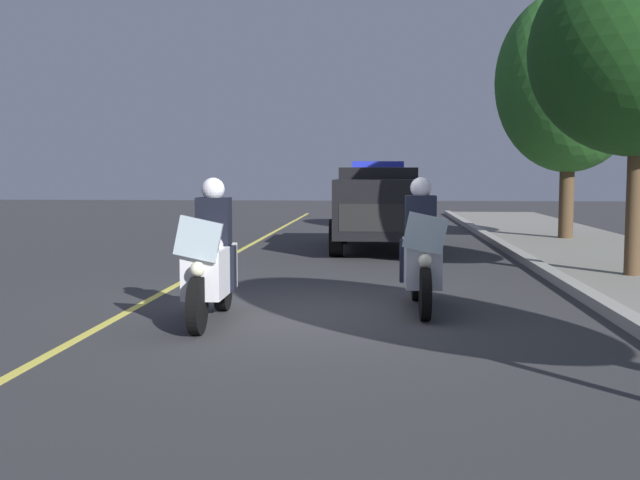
# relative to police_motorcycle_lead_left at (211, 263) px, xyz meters

# --- Properties ---
(ground_plane) EXTENTS (80.00, 80.00, 0.00)m
(ground_plane) POSITION_rel_police_motorcycle_lead_left_xyz_m (-0.76, 1.22, -0.70)
(ground_plane) COLOR #333335
(curb_strip) EXTENTS (48.00, 0.24, 0.15)m
(curb_strip) POSITION_rel_police_motorcycle_lead_left_xyz_m (-0.76, 4.89, -0.62)
(curb_strip) COLOR #9E9B93
(curb_strip) RESTS_ON ground
(lane_stripe_center) EXTENTS (48.00, 0.12, 0.01)m
(lane_stripe_center) POSITION_rel_police_motorcycle_lead_left_xyz_m (-0.76, -1.21, -0.70)
(lane_stripe_center) COLOR #E0D14C
(lane_stripe_center) RESTS_ON ground
(police_motorcycle_lead_left) EXTENTS (2.14, 0.57, 1.72)m
(police_motorcycle_lead_left) POSITION_rel_police_motorcycle_lead_left_xyz_m (0.00, 0.00, 0.00)
(police_motorcycle_lead_left) COLOR black
(police_motorcycle_lead_left) RESTS_ON ground
(police_motorcycle_lead_right) EXTENTS (2.14, 0.57, 1.72)m
(police_motorcycle_lead_right) POSITION_rel_police_motorcycle_lead_left_xyz_m (-1.02, 2.54, 0.00)
(police_motorcycle_lead_right) COLOR black
(police_motorcycle_lead_right) RESTS_ON ground
(police_suv) EXTENTS (4.94, 2.14, 2.05)m
(police_suv) POSITION_rel_police_motorcycle_lead_left_xyz_m (-8.90, 1.94, 0.37)
(police_suv) COLOR black
(police_suv) RESTS_ON ground
(tree_mid_block) EXTENTS (3.52, 3.52, 5.34)m
(tree_mid_block) POSITION_rel_police_motorcycle_lead_left_xyz_m (-3.95, 6.15, 3.03)
(tree_mid_block) COLOR #4C3823
(tree_mid_block) RESTS_ON sidewalk_strip
(tree_far_back) EXTENTS (3.76, 3.76, 6.34)m
(tree_far_back) POSITION_rel_police_motorcycle_lead_left_xyz_m (-11.30, 6.80, 3.41)
(tree_far_back) COLOR #4C3823
(tree_far_back) RESTS_ON sidewalk_strip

